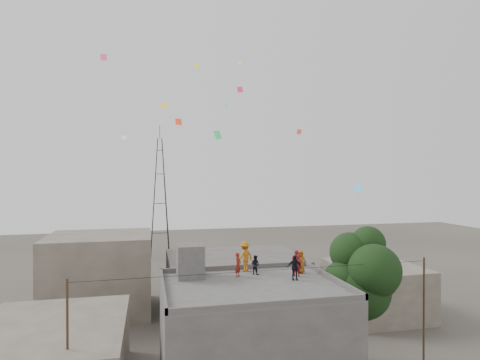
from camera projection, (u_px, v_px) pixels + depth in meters
The scene contains 16 objects.
main_building at pixel (251, 339), 22.80m from camera, with size 10.00×8.00×6.10m.
parapet at pixel (251, 283), 22.76m from camera, with size 10.00×8.00×0.30m.
stair_head_box at pixel (190, 261), 24.57m from camera, with size 1.60×1.80×2.00m, color #4A4745.
neighbor_north at pixel (234, 282), 36.90m from camera, with size 12.00×9.00×5.00m, color #4A4745.
neighbor_northwest at pixel (100, 273), 36.16m from camera, with size 9.00×8.00×7.00m, color #5E564A.
neighbor_east at pixel (375, 289), 35.68m from camera, with size 7.00×8.00×4.40m, color #5E564A.
tree at pixel (363, 275), 24.99m from camera, with size 4.90×4.60×9.10m.
utility_line at pixel (266, 333), 21.68m from camera, with size 20.12×0.62×7.40m.
transmission_tower at pixel (160, 197), 60.83m from camera, with size 2.97×2.97×20.01m.
person_red_adult at pixel (296, 263), 24.81m from camera, with size 0.59×0.39×1.63m, color maroon.
person_orange_child at pixel (301, 262), 25.59m from camera, with size 0.70×0.46×1.44m, color #A35212.
person_dark_child at pixel (255, 265), 25.25m from camera, with size 0.59×0.46×1.22m, color black.
person_dark_adult at pixel (295, 268), 23.91m from camera, with size 0.87×0.36×1.48m, color black.
person_orange_adult at pixel (245, 256), 26.13m from camera, with size 1.24×0.72×1.93m, color #B76614.
person_red_child at pixel (238, 265), 24.66m from camera, with size 0.54×0.36×1.49m, color maroon.
kites at pixel (219, 113), 30.04m from camera, with size 17.96×17.72×11.96m.
Camera 1 is at (-5.69, -21.98, 12.33)m, focal length 30.00 mm.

